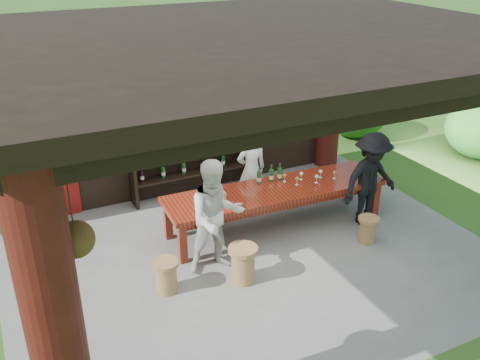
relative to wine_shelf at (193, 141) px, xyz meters
name	(u,v)px	position (x,y,z in m)	size (l,w,h in m)	color
ground	(251,255)	(-0.02, -2.45, -1.08)	(90.00, 90.00, 0.00)	#2D5119
pavilion	(238,120)	(-0.03, -2.02, 1.05)	(7.50, 6.00, 3.60)	slate
wine_shelf	(193,141)	(0.00, 0.00, 0.00)	(2.45, 0.37, 2.16)	black
tasting_table	(276,194)	(0.75, -1.85, -0.45)	(3.84, 1.15, 0.75)	#5F170D
stool_near_left	(243,263)	(-0.44, -3.00, -0.78)	(0.43, 0.43, 0.57)	olive
stool_near_right	(368,229)	(1.88, -2.93, -0.84)	(0.34, 0.34, 0.45)	olive
stool_far_left	(166,276)	(-1.52, -2.74, -0.82)	(0.38, 0.38, 0.50)	olive
host	(251,170)	(0.71, -1.02, -0.32)	(0.56, 0.37, 1.53)	white
guest_woman	(216,217)	(-0.64, -2.53, -0.20)	(0.86, 0.67, 1.77)	silver
guest_man	(371,180)	(2.27, -2.43, -0.24)	(1.08, 0.62, 1.68)	black
table_bottles	(270,173)	(0.79, -1.57, -0.18)	(0.47, 0.11, 0.31)	#194C1E
table_glasses	(309,177)	(1.41, -1.84, -0.26)	(0.91, 0.34, 0.15)	silver
napkin_basket	(217,196)	(-0.31, -1.81, -0.26)	(0.26, 0.18, 0.14)	#BF6672
shrubs	(331,186)	(1.91, -1.81, -0.55)	(14.44, 8.94, 1.36)	#194C14
trees	(446,13)	(4.13, -1.72, 2.28)	(21.40, 10.63, 4.80)	#3F2819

